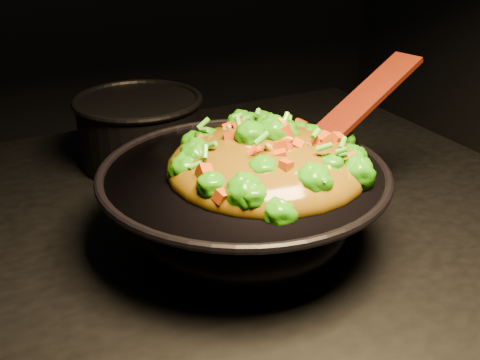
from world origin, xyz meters
TOP-DOWN VIEW (x-y plane):
  - wok at (0.10, -0.04)m, footprint 0.37×0.37m
  - stir_fry at (0.13, -0.05)m, footprint 0.32×0.32m
  - spatula at (0.26, -0.04)m, footprint 0.27×0.12m
  - back_pot at (0.07, 0.26)m, footprint 0.26×0.26m

SIDE VIEW (x-z plane):
  - wok at x=0.10m, z-range 0.90..1.00m
  - back_pot at x=0.07m, z-range 0.90..1.01m
  - stir_fry at x=0.13m, z-range 1.00..1.08m
  - spatula at x=0.26m, z-range 0.99..1.10m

